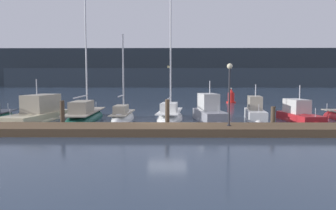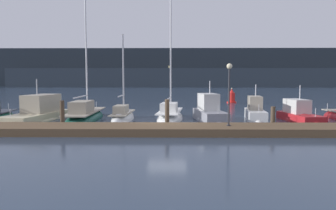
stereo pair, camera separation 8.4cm
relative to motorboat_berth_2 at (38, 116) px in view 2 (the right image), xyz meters
name	(u,v)px [view 2 (the right image)]	position (x,y,z in m)	size (l,w,h in m)	color
ground_plane	(167,128)	(9.92, -3.82, -0.36)	(400.00, 400.00, 0.00)	#2D3D51
dock	(167,129)	(9.92, -5.67, -0.13)	(33.68, 2.80, 0.45)	brown
mooring_pile_1	(62,115)	(3.25, -4.02, 0.54)	(0.28, 0.28, 1.79)	#4C3D2D
mooring_pile_2	(167,114)	(9.92, -4.02, 0.58)	(0.28, 0.28, 1.87)	#4C3D2D
mooring_pile_3	(273,118)	(16.59, -4.02, 0.36)	(0.28, 0.28, 1.42)	#4C3D2D
motorboat_berth_2	(38,116)	(0.00, 0.00, 0.00)	(3.62, 7.44, 3.61)	beige
sailboat_berth_3	(85,117)	(3.49, 0.43, -0.17)	(2.25, 8.47, 13.21)	#195647
sailboat_berth_4	(123,119)	(6.42, 0.33, -0.26)	(1.66, 5.65, 7.33)	white
sailboat_berth_5	(170,118)	(10.06, 0.56, -0.22)	(2.50, 6.69, 10.41)	white
motorboat_berth_6	(210,117)	(13.03, -0.25, -0.02)	(2.53, 5.28, 3.68)	gray
motorboat_berth_7	(255,116)	(16.58, 0.35, -0.06)	(1.97, 4.78, 3.34)	white
motorboat_berth_8	(299,118)	(19.70, -0.26, -0.12)	(2.36, 5.12, 3.32)	red
channel_buoy	(232,97)	(17.84, 17.45, 0.36)	(1.23, 1.23, 1.93)	red
dock_lamppost	(229,84)	(13.51, -5.72, 2.53)	(0.32, 0.32, 3.60)	#2D2D33
hillside_backdrop	(179,70)	(12.46, 96.40, 5.85)	(240.00, 23.00, 13.47)	#232B33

